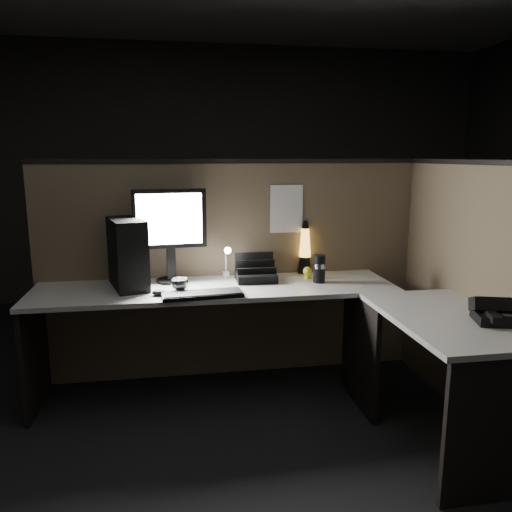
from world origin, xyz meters
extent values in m
plane|color=black|center=(0.00, 0.00, 0.00)|extent=(6.00, 6.00, 0.00)
plane|color=#282623|center=(0.00, 3.00, 1.35)|extent=(6.00, 0.00, 6.00)
cube|color=brown|center=(0.00, 0.93, 0.75)|extent=(2.66, 0.06, 1.50)
cube|color=brown|center=(1.33, 0.10, 0.75)|extent=(0.06, 1.66, 1.50)
cube|color=#B3B0A9|center=(-0.15, 0.60, 0.71)|extent=(2.30, 0.60, 0.03)
cube|color=#B3B0A9|center=(1.00, -0.20, 0.71)|extent=(0.60, 1.00, 0.03)
cube|color=black|center=(-1.28, 0.60, 0.35)|extent=(0.03, 0.55, 0.70)
cube|color=black|center=(1.00, -0.68, 0.35)|extent=(0.55, 0.03, 0.70)
cube|color=black|center=(0.72, 0.30, 0.35)|extent=(0.03, 0.55, 0.70)
cube|color=black|center=(-0.70, 0.68, 0.95)|extent=(0.29, 0.45, 0.44)
cylinder|color=black|center=(-0.43, 0.77, 0.74)|extent=(0.20, 0.20, 0.02)
cube|color=black|center=(-0.43, 0.79, 0.86)|extent=(0.06, 0.05, 0.23)
cube|color=black|center=(-0.43, 0.79, 1.15)|extent=(0.48, 0.09, 0.39)
cube|color=white|center=(-0.43, 0.77, 1.15)|extent=(0.42, 0.05, 0.33)
cube|color=black|center=(-0.25, 0.38, 0.74)|extent=(0.49, 0.19, 0.02)
ellipsoid|color=black|center=(-0.50, 0.45, 0.75)|extent=(0.10, 0.08, 0.04)
cube|color=white|center=(-0.06, 0.87, 0.75)|extent=(0.04, 0.05, 0.03)
cylinder|color=white|center=(-0.06, 0.87, 0.85)|extent=(0.01, 0.01, 0.18)
cylinder|color=white|center=(-0.06, 0.81, 0.94)|extent=(0.01, 0.12, 0.01)
sphere|color=white|center=(-0.06, 0.74, 0.94)|extent=(0.04, 0.04, 0.04)
cube|color=black|center=(0.13, 0.71, 0.76)|extent=(0.27, 0.23, 0.05)
cube|color=black|center=(0.13, 0.68, 0.80)|extent=(0.26, 0.02, 0.09)
cube|color=black|center=(0.13, 0.79, 0.84)|extent=(0.26, 0.02, 0.18)
cone|color=black|center=(0.51, 0.88, 0.79)|extent=(0.10, 0.10, 0.12)
cone|color=#FFB843|center=(0.51, 0.88, 0.95)|extent=(0.08, 0.08, 0.20)
sphere|color=#944C15|center=(0.51, 0.88, 0.89)|extent=(0.04, 0.04, 0.04)
sphere|color=#944C15|center=(0.51, 0.88, 0.96)|extent=(0.03, 0.03, 0.03)
cone|color=black|center=(0.51, 0.88, 1.08)|extent=(0.05, 0.05, 0.05)
cylinder|color=black|center=(0.53, 0.59, 0.82)|extent=(0.08, 0.08, 0.18)
imported|color=silver|center=(-0.38, 0.50, 0.77)|extent=(0.11, 0.11, 0.09)
sphere|color=#FCFF28|center=(0.48, 0.71, 0.78)|extent=(0.06, 0.06, 0.06)
cube|color=white|center=(0.38, 0.90, 1.19)|extent=(0.23, 0.00, 0.33)
cube|color=black|center=(1.19, -0.33, 0.75)|extent=(0.27, 0.25, 0.05)
cube|color=black|center=(1.19, -0.29, 0.81)|extent=(0.25, 0.19, 0.10)
cube|color=black|center=(1.12, -0.38, 0.78)|extent=(0.09, 0.17, 0.03)
cube|color=#3F3F42|center=(1.24, -0.36, 0.78)|extent=(0.12, 0.12, 0.00)
camera|label=1|loc=(-0.41, -2.49, 1.55)|focal=35.00mm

